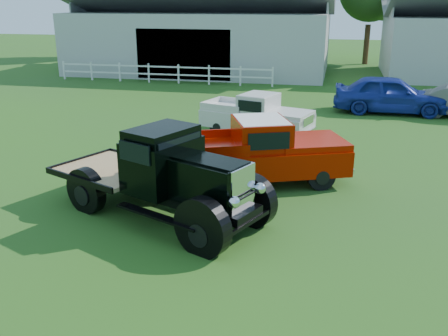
% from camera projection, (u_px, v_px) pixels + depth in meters
% --- Properties ---
extents(ground, '(120.00, 120.00, 0.00)m').
position_uv_depth(ground, '(205.00, 225.00, 11.88)').
color(ground, '#2B4D1F').
extents(shed_left, '(18.80, 10.20, 5.60)m').
position_uv_depth(shed_left, '(203.00, 32.00, 36.45)').
color(shed_left, '#999999').
rests_on(shed_left, ground).
extents(fence_rail, '(14.20, 0.16, 1.20)m').
position_uv_depth(fence_rail, '(164.00, 73.00, 31.82)').
color(fence_rail, white).
rests_on(fence_rail, ground).
extents(tree_c, '(5.40, 5.40, 9.00)m').
position_uv_depth(tree_c, '(370.00, 7.00, 39.87)').
color(tree_c, '#204F18').
rests_on(tree_c, ground).
extents(vintage_flatbed, '(6.15, 4.37, 2.26)m').
position_uv_depth(vintage_flatbed, '(160.00, 173.00, 12.02)').
color(vintage_flatbed, black).
rests_on(vintage_flatbed, ground).
extents(red_pickup, '(5.65, 3.88, 1.92)m').
position_uv_depth(red_pickup, '(257.00, 151.00, 14.29)').
color(red_pickup, '#AA1201').
rests_on(red_pickup, ground).
extents(white_pickup, '(4.75, 2.99, 1.63)m').
position_uv_depth(white_pickup, '(256.00, 115.00, 19.37)').
color(white_pickup, silver).
rests_on(white_pickup, ground).
extents(misc_car_blue, '(5.19, 2.15, 1.76)m').
position_uv_depth(misc_car_blue, '(390.00, 94.00, 23.31)').
color(misc_car_blue, navy).
rests_on(misc_car_blue, ground).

